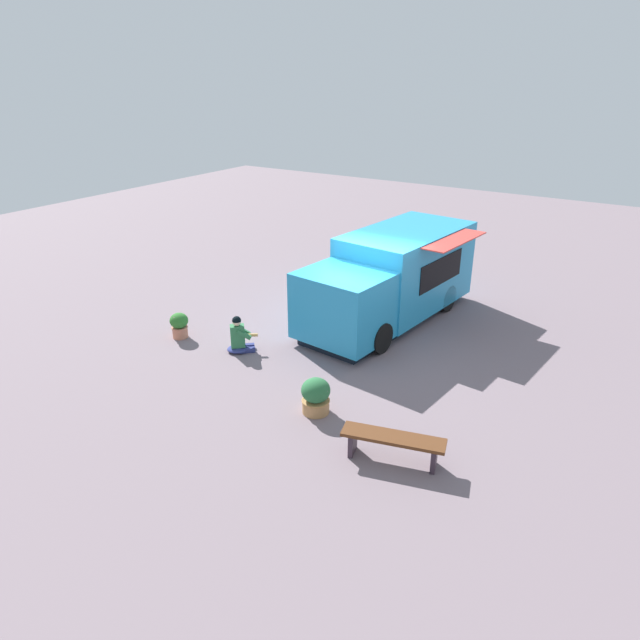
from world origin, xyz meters
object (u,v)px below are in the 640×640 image
object	(u,v)px
food_truck	(391,279)
plaza_bench	(393,442)
person_customer	(239,338)
planter_flowering_near	(316,396)
planter_flowering_far	(179,325)

from	to	relation	value
food_truck	plaza_bench	bearing A→B (deg)	-153.31
person_customer	planter_flowering_near	distance (m)	3.14
planter_flowering_near	planter_flowering_far	xyz separation A→B (m)	(1.00, 4.61, -0.02)
food_truck	planter_flowering_far	distance (m)	5.45
planter_flowering_far	plaza_bench	world-z (taller)	planter_flowering_far
planter_flowering_far	food_truck	bearing A→B (deg)	-44.31
person_customer	planter_flowering_near	bearing A→B (deg)	-112.50
food_truck	person_customer	size ratio (longest dim) A/B	6.43
food_truck	planter_flowering_far	xyz separation A→B (m)	(-3.86, 3.77, -0.73)
food_truck	person_customer	bearing A→B (deg)	150.66
person_customer	planter_flowering_near	size ratio (longest dim) A/B	1.24
food_truck	plaza_bench	distance (m)	6.10
planter_flowering_near	plaza_bench	distance (m)	1.96
food_truck	plaza_bench	xyz separation A→B (m)	(-5.41, -2.72, -0.70)
planter_flowering_near	plaza_bench	bearing A→B (deg)	-106.25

